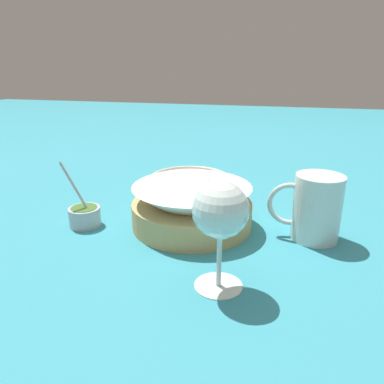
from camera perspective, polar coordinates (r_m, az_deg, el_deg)
ground_plane at (r=0.73m, az=-2.56°, el=-4.86°), size 4.00×4.00×0.00m
food_basket at (r=0.71m, az=0.03°, el=-2.45°), size 0.23×0.23×0.08m
sauce_cup at (r=0.75m, az=-16.05°, el=-3.42°), size 0.07×0.06×0.12m
wine_glass at (r=0.49m, az=4.33°, el=-3.31°), size 0.08×0.08×0.15m
beer_mug at (r=0.69m, az=18.32°, el=-2.68°), size 0.13×0.08×0.12m
side_plate at (r=0.98m, az=-0.40°, el=2.02°), size 0.22×0.22×0.01m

